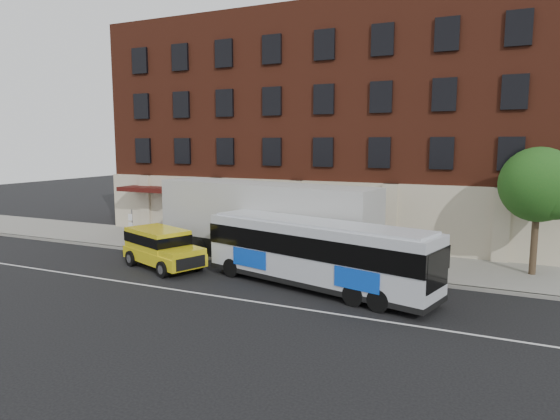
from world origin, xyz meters
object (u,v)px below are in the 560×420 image
at_px(yellow_suv, 161,246).
at_px(shipping_container, 263,223).
at_px(street_tree, 539,188).
at_px(sign_pole, 132,227).
at_px(city_bus, 316,252).

bearing_deg(yellow_suv, shipping_container, 37.47).
bearing_deg(shipping_container, street_tree, 11.17).
height_order(street_tree, yellow_suv, street_tree).
xyz_separation_m(yellow_suv, shipping_container, (4.35, 3.33, 0.99)).
bearing_deg(shipping_container, sign_pole, -175.45).
bearing_deg(street_tree, city_bus, -145.80).
relative_size(street_tree, shipping_container, 0.47).
height_order(sign_pole, city_bus, city_bus).
relative_size(street_tree, yellow_suv, 1.15).
height_order(sign_pole, street_tree, street_tree).
distance_m(street_tree, yellow_suv, 19.03).
bearing_deg(city_bus, street_tree, 34.20).
bearing_deg(street_tree, shipping_container, -168.83).
relative_size(yellow_suv, shipping_container, 0.41).
height_order(city_bus, yellow_suv, city_bus).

